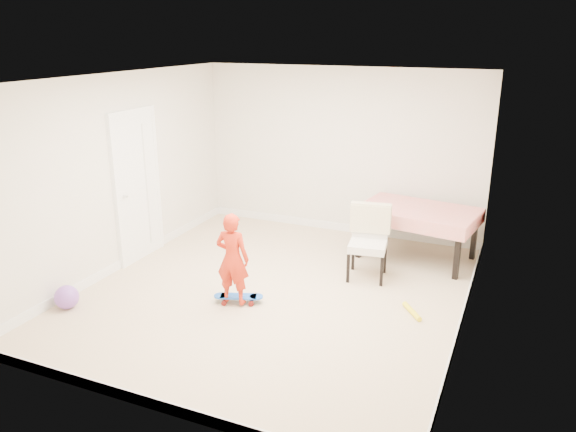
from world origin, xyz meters
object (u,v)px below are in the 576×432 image
at_px(dining_table, 417,233).
at_px(dining_chair, 368,243).
at_px(balloon, 67,297).
at_px(child, 233,261).
at_px(skateboard, 239,299).

height_order(dining_table, dining_chair, dining_chair).
relative_size(dining_table, dining_chair, 1.65).
bearing_deg(dining_table, balloon, -128.32).
relative_size(child, balloon, 3.95).
bearing_deg(skateboard, dining_chair, 27.07).
xyz_separation_m(dining_table, balloon, (-3.44, -3.16, -0.23)).
distance_m(dining_chair, balloon, 3.74).
relative_size(dining_chair, skateboard, 1.64).
bearing_deg(child, dining_chair, -136.08).
height_order(skateboard, child, child).
relative_size(skateboard, balloon, 2.11).
height_order(dining_table, balloon, dining_table).
bearing_deg(dining_table, skateboard, -117.53).
xyz_separation_m(child, balloon, (-1.75, -0.85, -0.41)).
height_order(dining_table, skateboard, dining_table).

